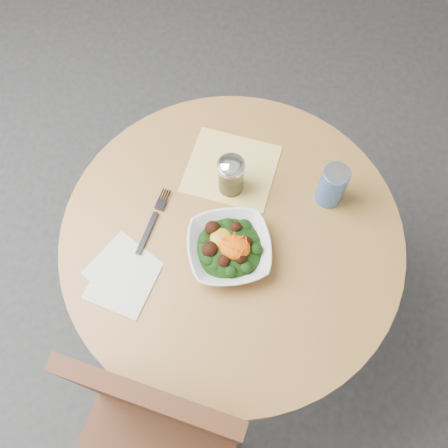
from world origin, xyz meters
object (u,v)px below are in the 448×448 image
(salad_bowl, at_px, (229,248))
(spice_shaker, at_px, (231,175))
(chair, at_px, (153,448))
(beverage_can, at_px, (332,186))

(salad_bowl, xyz_separation_m, spice_shaker, (-0.03, 0.19, 0.03))
(chair, distance_m, salad_bowl, 0.56)
(spice_shaker, xyz_separation_m, beverage_can, (0.26, 0.02, 0.00))
(spice_shaker, bearing_deg, beverage_can, 4.11)
(chair, distance_m, beverage_can, 0.83)
(chair, bearing_deg, spice_shaker, 83.61)
(chair, relative_size, beverage_can, 6.91)
(chair, distance_m, spice_shaker, 0.74)
(salad_bowl, relative_size, beverage_can, 1.95)
(salad_bowl, xyz_separation_m, beverage_can, (0.23, 0.21, 0.04))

